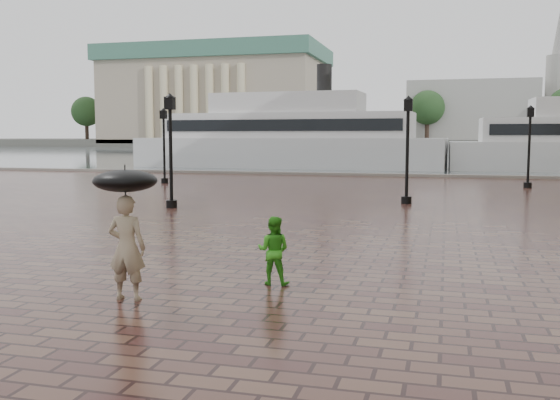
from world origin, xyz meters
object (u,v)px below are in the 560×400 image
object	(u,v)px
street_lamps	(319,147)
child_pedestrian	(273,250)
ferry_near	(288,137)
adult_pedestrian	(127,248)

from	to	relation	value
street_lamps	child_pedestrian	xyz separation A→B (m)	(2.93, -18.95, -1.66)
street_lamps	child_pedestrian	world-z (taller)	street_lamps
ferry_near	child_pedestrian	bearing A→B (deg)	-73.95
street_lamps	ferry_near	xyz separation A→B (m)	(-7.87, 24.83, 0.43)
adult_pedestrian	child_pedestrian	world-z (taller)	adult_pedestrian
ferry_near	adult_pedestrian	bearing A→B (deg)	-77.06
adult_pedestrian	child_pedestrian	xyz separation A→B (m)	(2.16, 1.76, -0.26)
street_lamps	child_pedestrian	distance (m)	19.24
street_lamps	ferry_near	world-z (taller)	ferry_near
street_lamps	adult_pedestrian	xyz separation A→B (m)	(0.76, -20.70, -1.40)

